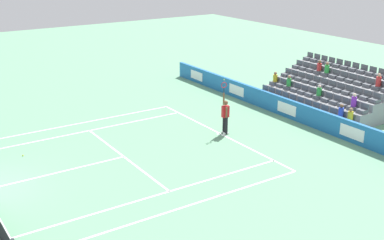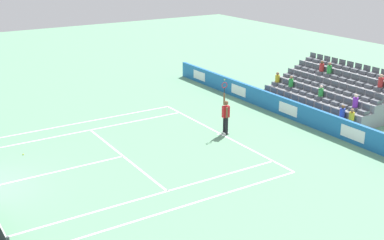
{
  "view_description": "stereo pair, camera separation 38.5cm",
  "coord_description": "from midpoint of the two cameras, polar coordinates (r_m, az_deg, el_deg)",
  "views": [
    {
      "loc": [
        -19.25,
        2.44,
        9.1
      ],
      "look_at": [
        -0.06,
        -10.12,
        1.1
      ],
      "focal_mm": 46.31,
      "sensor_mm": 36.0,
      "label": 1
    },
    {
      "loc": [
        -19.46,
        2.12,
        9.1
      ],
      "look_at": [
        -0.06,
        -10.12,
        1.1
      ],
      "focal_mm": 46.31,
      "sensor_mm": 36.0,
      "label": 2
    }
  ],
  "objects": [
    {
      "name": "line_doubles_sideline_left",
      "position": [
        27.7,
        -14.05,
        -0.54
      ],
      "size": [
        0.1,
        11.89,
        0.01
      ],
      "primitive_type": "cube",
      "color": "white",
      "rests_on": "ground"
    },
    {
      "name": "line_centre_mark",
      "position": [
        25.6,
        2.62,
        -1.6
      ],
      "size": [
        0.1,
        0.2,
        0.01
      ],
      "primitive_type": "cube",
      "color": "white",
      "rests_on": "ground"
    },
    {
      "name": "line_singles_sideline_left",
      "position": [
        26.48,
        -13.04,
        -1.38
      ],
      "size": [
        0.1,
        11.89,
        0.01
      ],
      "primitive_type": "cube",
      "color": "white",
      "rests_on": "ground"
    },
    {
      "name": "stadium_stand",
      "position": [
        30.8,
        15.5,
        2.91
      ],
      "size": [
        7.44,
        4.75,
        2.99
      ],
      "color": "gray",
      "rests_on": "ground"
    },
    {
      "name": "tennis_player",
      "position": [
        25.36,
        3.42,
        0.55
      ],
      "size": [
        0.51,
        0.39,
        2.85
      ],
      "color": "black",
      "rests_on": "ground"
    },
    {
      "name": "line_service",
      "position": [
        23.08,
        -8.34,
        -4.2
      ],
      "size": [
        8.23,
        0.1,
        0.01
      ],
      "primitive_type": "cube",
      "color": "white",
      "rests_on": "ground"
    },
    {
      "name": "sponsor_barrier",
      "position": [
        28.39,
        10.62,
        1.33
      ],
      "size": [
        22.86,
        0.22,
        1.07
      ],
      "color": "#1E66AD",
      "rests_on": "ground"
    },
    {
      "name": "line_singles_sideline_right",
      "position": [
        19.56,
        -4.34,
        -8.54
      ],
      "size": [
        0.1,
        11.89,
        0.01
      ],
      "primitive_type": "cube",
      "color": "white",
      "rests_on": "ground"
    },
    {
      "name": "loose_tennis_ball",
      "position": [
        24.25,
        -19.33,
        -3.87
      ],
      "size": [
        0.07,
        0.07,
        0.07
      ],
      "primitive_type": "sphere",
      "color": "#D1E533",
      "rests_on": "ground"
    },
    {
      "name": "line_doubles_sideline_right",
      "position": [
        18.52,
        -2.25,
        -10.21
      ],
      "size": [
        0.1,
        11.89,
        0.01
      ],
      "primitive_type": "cube",
      "color": "white",
      "rests_on": "ground"
    },
    {
      "name": "line_baseline",
      "position": [
        25.66,
        2.8,
        -1.56
      ],
      "size": [
        10.97,
        0.1,
        0.01
      ],
      "primitive_type": "cube",
      "color": "white",
      "rests_on": "ground"
    },
    {
      "name": "line_centre_service",
      "position": [
        22.08,
        -15.9,
        -5.89
      ],
      "size": [
        0.1,
        6.4,
        0.01
      ],
      "primitive_type": "cube",
      "color": "white",
      "rests_on": "ground"
    }
  ]
}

